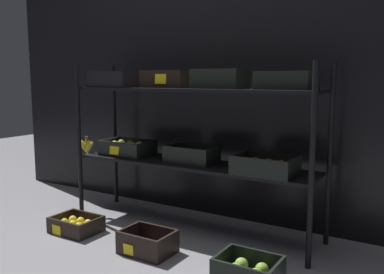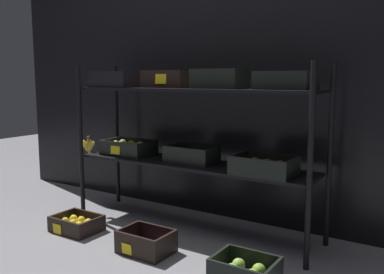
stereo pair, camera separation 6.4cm
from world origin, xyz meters
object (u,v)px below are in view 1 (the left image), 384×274
(crate_ground_lemon, at_px, (76,225))
(display_rack, at_px, (189,124))
(crate_ground_plum, at_px, (148,245))
(crate_ground_apple_green, at_px, (248,270))

(crate_ground_lemon, bearing_deg, display_rack, 37.50)
(crate_ground_lemon, relative_size, crate_ground_plum, 1.01)
(display_rack, distance_m, crate_ground_plum, 0.83)
(crate_ground_plum, height_order, crate_ground_apple_green, crate_ground_plum)
(crate_ground_plum, bearing_deg, crate_ground_lemon, 178.03)
(display_rack, relative_size, crate_ground_plum, 6.07)
(display_rack, xyz_separation_m, crate_ground_apple_green, (0.65, -0.47, -0.68))
(crate_ground_apple_green, bearing_deg, crate_ground_lemon, 179.57)
(crate_ground_plum, distance_m, crate_ground_apple_green, 0.64)
(crate_ground_lemon, bearing_deg, crate_ground_apple_green, -0.43)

